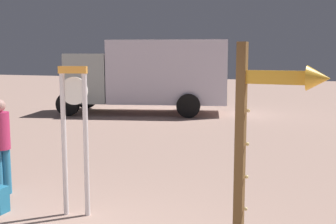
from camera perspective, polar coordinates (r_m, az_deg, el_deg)
standing_clock at (r=5.87m, az=-12.84°, el=-1.94°), size 0.40×0.20×2.12m
arrow_sign at (r=4.37m, az=13.70°, el=-1.41°), size 0.94×0.27×2.40m
person_near_clock at (r=7.18m, az=-22.21°, el=-3.87°), size 0.30×0.30×1.58m
box_truck_near at (r=16.68m, az=-2.33°, el=5.33°), size 6.99×4.21×2.91m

